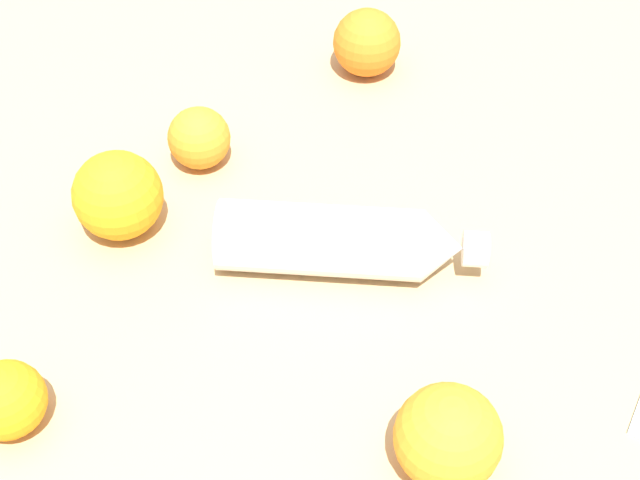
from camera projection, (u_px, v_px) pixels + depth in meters
name	position (u px, v px, depth m)	size (l,w,h in m)	color
ground_plane	(282.00, 285.00, 0.81)	(2.40, 2.40, 0.00)	tan
water_bottle	(343.00, 241.00, 0.80)	(0.24, 0.14, 0.06)	silver
orange_0	(448.00, 437.00, 0.66)	(0.08, 0.08, 0.08)	orange
orange_1	(199.00, 138.00, 0.90)	(0.06, 0.06, 0.06)	orange
orange_2	(367.00, 43.00, 1.00)	(0.07, 0.07, 0.07)	orange
orange_3	(116.00, 197.00, 0.83)	(0.08, 0.08, 0.08)	orange
orange_4	(6.00, 400.00, 0.69)	(0.06, 0.06, 0.06)	orange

